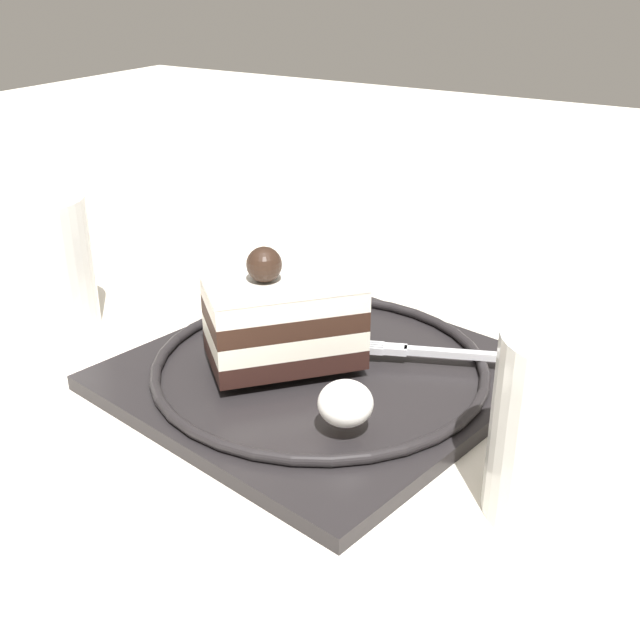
% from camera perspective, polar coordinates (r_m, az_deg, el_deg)
% --- Properties ---
extents(ground_plane, '(2.40, 2.40, 0.00)m').
position_cam_1_polar(ground_plane, '(0.53, -1.64, -4.72)').
color(ground_plane, silver).
extents(dessert_plate, '(0.28, 0.28, 0.02)m').
position_cam_1_polar(dessert_plate, '(0.53, 0.00, -3.79)').
color(dessert_plate, black).
rests_on(dessert_plate, ground_plane).
extents(cake_slice, '(0.11, 0.12, 0.08)m').
position_cam_1_polar(cake_slice, '(0.52, -2.81, 0.13)').
color(cake_slice, black).
rests_on(cake_slice, dessert_plate).
extents(whipped_cream_dollop, '(0.03, 0.03, 0.03)m').
position_cam_1_polar(whipped_cream_dollop, '(0.45, 1.88, -6.11)').
color(whipped_cream_dollop, white).
rests_on(whipped_cream_dollop, dessert_plate).
extents(fork, '(0.12, 0.06, 0.00)m').
position_cam_1_polar(fork, '(0.54, 7.72, -2.31)').
color(fork, silver).
rests_on(fork, dessert_plate).
extents(drink_glass_near, '(0.07, 0.07, 0.10)m').
position_cam_1_polar(drink_glass_near, '(0.42, 17.44, -7.92)').
color(drink_glass_near, white).
rests_on(drink_glass_near, ground_plane).
extents(drink_glass_far, '(0.08, 0.08, 0.10)m').
position_cam_1_polar(drink_glass_far, '(0.63, -19.62, 3.53)').
color(drink_glass_far, white).
rests_on(drink_glass_far, ground_plane).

